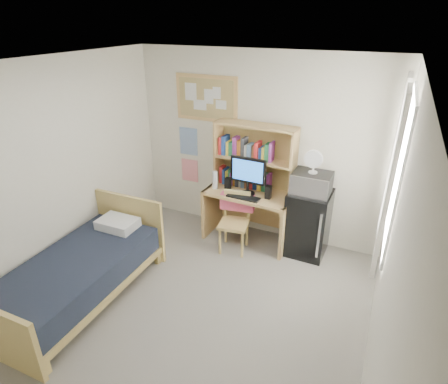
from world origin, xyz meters
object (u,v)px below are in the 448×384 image
at_px(bed, 79,279).
at_px(monitor, 248,176).
at_px(mini_fridge, 308,223).
at_px(speaker_left, 228,184).
at_px(desk_fan, 314,162).
at_px(bulletin_board, 206,98).
at_px(desk, 248,216).
at_px(desk_chair, 234,223).
at_px(speaker_right, 268,192).
at_px(microwave, 312,183).

xyz_separation_m(bed, monitor, (1.29, 1.91, 0.76)).
bearing_deg(mini_fridge, speaker_left, -174.86).
bearing_deg(speaker_left, bed, -114.77).
relative_size(monitor, desk_fan, 1.90).
bearing_deg(bulletin_board, desk, -21.16).
bearing_deg(desk_chair, mini_fridge, 12.70).
relative_size(mini_fridge, speaker_right, 4.98).
xyz_separation_m(desk, bed, (-1.29, -1.97, -0.11)).
distance_m(bulletin_board, bed, 2.86).
height_order(desk_chair, speaker_left, speaker_left).
relative_size(speaker_right, desk_fan, 0.65).
height_order(desk, bed, desk).
bearing_deg(desk_chair, monitor, 64.46).
height_order(desk_chair, mini_fridge, mini_fridge).
bearing_deg(microwave, speaker_left, -175.86).
bearing_deg(speaker_right, desk_chair, -142.85).
bearing_deg(desk, bulletin_board, 161.25).
bearing_deg(bed, desk, 56.20).
height_order(speaker_left, speaker_right, speaker_right).
bearing_deg(speaker_left, desk_fan, 5.62).
bearing_deg(speaker_left, bulletin_board, 146.56).
bearing_deg(bulletin_board, desk_chair, -42.16).
bearing_deg(desk_chair, microwave, 11.63).
bearing_deg(microwave, desk_chair, -158.06).
xyz_separation_m(mini_fridge, desk_fan, (-0.00, -0.02, 0.87)).
xyz_separation_m(desk_chair, microwave, (0.92, 0.35, 0.63)).
height_order(bulletin_board, bed, bulletin_board).
height_order(speaker_left, desk_fan, desk_fan).
relative_size(desk_chair, monitor, 1.58).
bearing_deg(speaker_left, desk, 11.31).
xyz_separation_m(monitor, microwave, (0.84, 0.08, 0.02)).
bearing_deg(desk_chair, speaker_left, 117.91).
height_order(desk, monitor, monitor).
relative_size(bulletin_board, mini_fridge, 1.04).
distance_m(desk, monitor, 0.65).
relative_size(speaker_left, speaker_right, 0.99).
bearing_deg(mini_fridge, desk, -176.58).
bearing_deg(desk_fan, bed, -135.96).
xyz_separation_m(bed, microwave, (2.13, 1.99, 0.78)).
bearing_deg(bulletin_board, bed, -102.36).
xyz_separation_m(mini_fridge, bed, (-2.13, -2.01, -0.19)).
xyz_separation_m(mini_fridge, microwave, (-0.00, -0.02, 0.59)).
xyz_separation_m(bed, desk_fan, (2.13, 1.99, 1.06)).
relative_size(bulletin_board, speaker_right, 5.16).
bearing_deg(mini_fridge, speaker_right, -167.62).
xyz_separation_m(bulletin_board, bed, (-0.50, -2.28, -1.65)).
relative_size(speaker_right, microwave, 0.38).
distance_m(monitor, desk_fan, 0.89).
height_order(mini_fridge, speaker_right, speaker_right).
bearing_deg(bed, speaker_left, 62.21).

